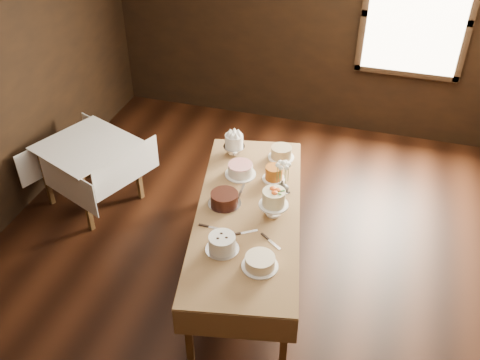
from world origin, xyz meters
The scene contains 20 objects.
floor centered at (0.00, 0.00, 0.00)m, with size 5.00×6.00×0.01m, color black.
wall_back centered at (0.00, 3.00, 1.40)m, with size 5.00×0.02×2.80m, color black.
window centered at (1.30, 2.94, 1.60)m, with size 1.10×0.05×1.30m, color #FFEABF.
display_table centered at (0.11, 0.08, 0.67)m, with size 1.34×2.46×0.72m.
side_table centered at (-1.80, 0.61, 0.65)m, with size 1.14×1.14×0.74m.
cake_meringue centered at (-0.28, 0.91, 0.83)m, with size 0.25×0.25×0.24m.
cake_speckled centered at (0.20, 0.98, 0.78)m, with size 0.26×0.26×0.13m.
cake_lattice centered at (-0.11, 0.58, 0.77)m, with size 0.31×0.31×0.11m.
cake_caramel centered at (0.22, 0.60, 0.79)m, with size 0.23×0.23×0.14m.
cake_chocolate centered at (-0.12, 0.11, 0.78)m, with size 0.30×0.30×0.12m.
cake_flowers centered at (0.34, 0.10, 0.83)m, with size 0.26×0.26×0.27m.
cake_swirl centered at (0.05, -0.46, 0.79)m, with size 0.28×0.28×0.14m.
cake_cream centered at (0.39, -0.56, 0.77)m, with size 0.29×0.29×0.10m.
cake_server_a centered at (0.20, -0.19, 0.72)m, with size 0.24×0.03×0.01m, color silver.
cake_server_b centered at (0.44, -0.28, 0.72)m, with size 0.24×0.03×0.01m, color silver.
cake_server_c centered at (-0.03, 0.37, 0.72)m, with size 0.24×0.03×0.01m, color silver.
cake_server_d centered at (0.35, 0.40, 0.72)m, with size 0.24×0.03×0.01m, color silver.
cake_server_e centered at (-0.08, -0.23, 0.72)m, with size 0.24×0.03×0.01m, color silver.
flower_vase centered at (0.34, 0.42, 0.79)m, with size 0.13×0.13×0.13m, color #2D2823.
flower_bouquet centered at (0.34, 0.42, 0.97)m, with size 0.14×0.14×0.20m, color white, non-canonical shape.
Camera 1 is at (1.10, -3.48, 3.79)m, focal length 40.35 mm.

